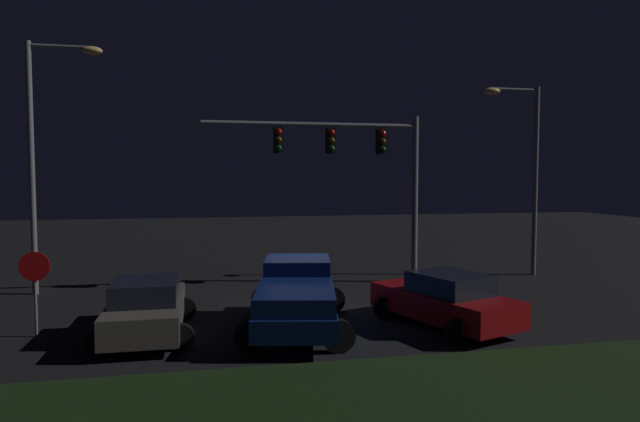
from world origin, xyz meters
TOP-DOWN VIEW (x-y plane):
  - ground_plane at (0.00, 0.00)m, footprint 80.00×80.00m
  - pickup_truck at (-0.61, -2.39)m, footprint 3.55×5.68m
  - car_sedan at (3.46, -2.99)m, footprint 3.36×4.75m
  - car_sedan_far at (-4.56, -2.28)m, footprint 2.48×4.40m
  - traffic_signal_gantry at (2.63, 3.42)m, footprint 8.32×0.56m
  - street_lamp_left at (-8.46, 3.93)m, footprint 2.54×0.44m
  - street_lamp_right at (10.10, 3.87)m, footprint 2.52×0.44m
  - stop_sign at (-7.36, -1.80)m, footprint 0.76×0.08m

SIDE VIEW (x-z plane):
  - ground_plane at x=0.00m, z-range 0.00..0.00m
  - car_sedan at x=3.46m, z-range -0.02..1.49m
  - car_sedan_far at x=-4.56m, z-range -0.02..1.49m
  - pickup_truck at x=-0.61m, z-range 0.10..1.90m
  - stop_sign at x=-7.36m, z-range 0.45..2.68m
  - traffic_signal_gantry at x=2.63m, z-range 1.65..8.15m
  - street_lamp_right at x=10.10m, z-range 1.04..8.93m
  - street_lamp_left at x=-8.46m, z-range 1.08..9.91m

